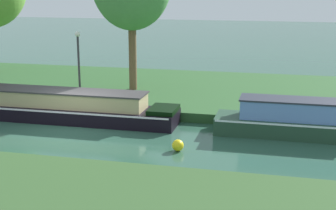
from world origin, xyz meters
TOP-DOWN VIEW (x-y plane):
  - ground_plane at (0.00, 0.00)m, footprint 120.00×120.00m
  - riverbank_far at (0.00, 7.00)m, footprint 72.00×10.00m
  - black_barge at (-1.40, 1.20)m, footprint 10.28×1.79m
  - forest_narrowboat at (8.51, 1.20)m, footprint 5.76×1.61m
  - lamp_post at (-1.24, 3.61)m, footprint 0.24×0.24m
  - channel_buoy at (4.54, -1.54)m, footprint 0.40×0.40m

SIDE VIEW (x-z plane):
  - ground_plane at x=0.00m, z-range 0.00..0.00m
  - riverbank_far at x=0.00m, z-range 0.00..0.40m
  - channel_buoy at x=4.54m, z-range 0.00..0.40m
  - black_barge at x=-1.40m, z-range -0.37..1.57m
  - forest_narrowboat at x=8.51m, z-range -0.09..1.32m
  - lamp_post at x=-1.24m, z-range 0.78..3.85m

